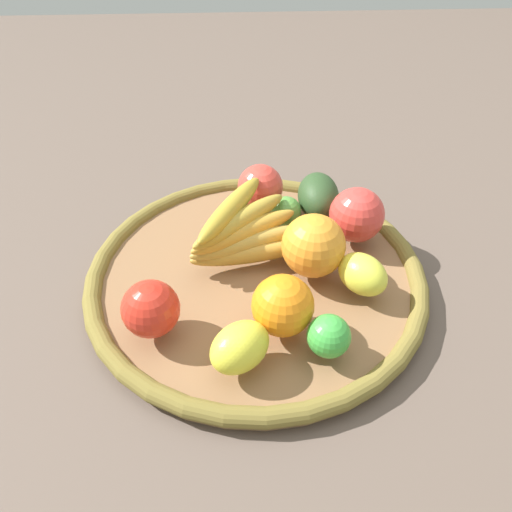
{
  "coord_description": "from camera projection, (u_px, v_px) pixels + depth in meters",
  "views": [
    {
      "loc": [
        0.48,
        -0.02,
        0.48
      ],
      "look_at": [
        0.0,
        0.0,
        0.05
      ],
      "focal_mm": 35.69,
      "sensor_mm": 36.0,
      "label": 1
    }
  ],
  "objects": [
    {
      "name": "orange_0",
      "position": [
        283.0,
        305.0,
        0.56
      ],
      "size": [
        0.1,
        0.1,
        0.07
      ],
      "primitive_type": "sphere",
      "rotation": [
        0.0,
        0.0,
        5.23
      ],
      "color": "orange",
      "rests_on": "basket"
    },
    {
      "name": "ground_plane",
      "position": [
        256.0,
        284.0,
        0.68
      ],
      "size": [
        2.4,
        2.4,
        0.0
      ],
      "primitive_type": "plane",
      "color": "brown",
      "rests_on": "ground"
    },
    {
      "name": "apple_2",
      "position": [
        357.0,
        215.0,
        0.68
      ],
      "size": [
        0.1,
        0.1,
        0.07
      ],
      "primitive_type": "sphere",
      "rotation": [
        0.0,
        0.0,
        4.15
      ],
      "color": "#D83C36",
      "rests_on": "basket"
    },
    {
      "name": "apple_1",
      "position": [
        260.0,
        187.0,
        0.74
      ],
      "size": [
        0.07,
        0.07,
        0.07
      ],
      "primitive_type": "sphere",
      "rotation": [
        0.0,
        0.0,
        4.78
      ],
      "color": "#D64034",
      "rests_on": "basket"
    },
    {
      "name": "banana_bunch",
      "position": [
        243.0,
        231.0,
        0.65
      ],
      "size": [
        0.15,
        0.16,
        0.07
      ],
      "color": "#AF8833",
      "rests_on": "basket"
    },
    {
      "name": "orange_1",
      "position": [
        313.0,
        246.0,
        0.63
      ],
      "size": [
        0.11,
        0.11,
        0.08
      ],
      "primitive_type": "sphere",
      "rotation": [
        0.0,
        0.0,
        5.31
      ],
      "color": "orange",
      "rests_on": "basket"
    },
    {
      "name": "lemon_0",
      "position": [
        240.0,
        347.0,
        0.53
      ],
      "size": [
        0.08,
        0.09,
        0.05
      ],
      "primitive_type": "ellipsoid",
      "rotation": [
        0.0,
        0.0,
        5.41
      ],
      "color": "yellow",
      "rests_on": "basket"
    },
    {
      "name": "avocado",
      "position": [
        318.0,
        196.0,
        0.73
      ],
      "size": [
        0.09,
        0.06,
        0.06
      ],
      "primitive_type": "ellipsoid",
      "rotation": [
        0.0,
        0.0,
        6.25
      ],
      "color": "#2B4623",
      "rests_on": "basket"
    },
    {
      "name": "apple_0",
      "position": [
        151.0,
        309.0,
        0.56
      ],
      "size": [
        0.09,
        0.09,
        0.07
      ],
      "primitive_type": "sphere",
      "rotation": [
        0.0,
        0.0,
        5.39
      ],
      "color": "red",
      "rests_on": "basket"
    },
    {
      "name": "basket",
      "position": [
        256.0,
        276.0,
        0.67
      ],
      "size": [
        0.44,
        0.44,
        0.03
      ],
      "color": "brown",
      "rests_on": "ground_plane"
    },
    {
      "name": "lime_0",
      "position": [
        286.0,
        211.0,
        0.71
      ],
      "size": [
        0.06,
        0.06,
        0.04
      ],
      "primitive_type": "sphere",
      "rotation": [
        0.0,
        0.0,
        0.69
      ],
      "color": "#53933B",
      "rests_on": "basket"
    },
    {
      "name": "lemon_1",
      "position": [
        363.0,
        274.0,
        0.61
      ],
      "size": [
        0.08,
        0.08,
        0.05
      ],
      "primitive_type": "ellipsoid",
      "rotation": [
        0.0,
        0.0,
        3.81
      ],
      "color": "yellow",
      "rests_on": "basket"
    },
    {
      "name": "lime_1",
      "position": [
        329.0,
        336.0,
        0.54
      ],
      "size": [
        0.05,
        0.05,
        0.05
      ],
      "primitive_type": "sphere",
      "rotation": [
        0.0,
        0.0,
        0.11
      ],
      "color": "green",
      "rests_on": "basket"
    }
  ]
}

